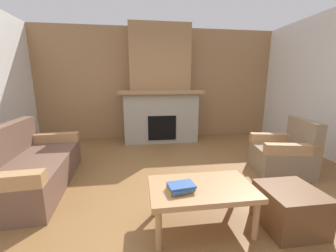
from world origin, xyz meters
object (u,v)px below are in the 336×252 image
(armchair, at_px, (284,154))
(ottoman, at_px, (289,208))
(couch, at_px, (29,167))
(coffee_table, at_px, (201,191))
(fireplace, at_px, (160,93))

(armchair, height_order, ottoman, armchair)
(couch, distance_m, coffee_table, 2.33)
(coffee_table, relative_size, ottoman, 1.92)
(couch, distance_m, ottoman, 3.16)
(couch, xyz_separation_m, ottoman, (2.92, -1.20, -0.09))
(fireplace, xyz_separation_m, coffee_table, (0.07, -3.21, -0.79))
(couch, xyz_separation_m, coffee_table, (2.06, -1.07, 0.09))
(coffee_table, bearing_deg, ottoman, -8.60)
(couch, relative_size, armchair, 2.07)
(fireplace, height_order, ottoman, fireplace)
(coffee_table, distance_m, ottoman, 0.88)
(couch, bearing_deg, ottoman, -22.40)
(couch, xyz_separation_m, armchair, (3.73, -0.02, 0.01))
(fireplace, relative_size, ottoman, 5.19)
(couch, height_order, armchair, same)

